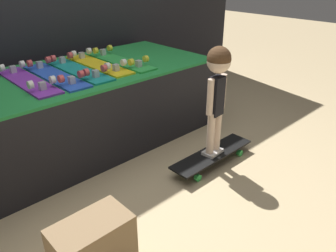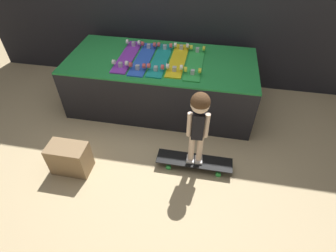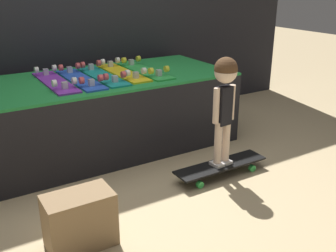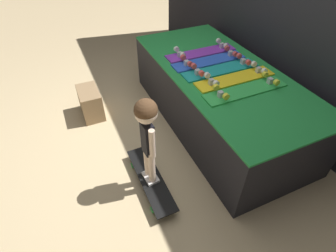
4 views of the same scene
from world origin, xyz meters
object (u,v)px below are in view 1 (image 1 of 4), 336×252
object	(u,v)px
skateboard_yellow_on_rack	(98,64)
skateboard_green_on_rack	(120,60)
skateboard_purple_on_rack	(27,80)
child	(217,82)
skateboard_on_floor	(212,155)
storage_box	(93,249)
skateboard_blue_on_rack	(55,75)
skateboard_teal_on_rack	(78,69)

from	to	relation	value
skateboard_yellow_on_rack	skateboard_green_on_rack	bearing A→B (deg)	-8.91
skateboard_green_on_rack	skateboard_yellow_on_rack	bearing A→B (deg)	171.09
skateboard_purple_on_rack	child	bearing A→B (deg)	-46.18
skateboard_green_on_rack	skateboard_on_floor	distance (m)	1.12
storage_box	skateboard_blue_on_rack	bearing A→B (deg)	68.81
storage_box	skateboard_purple_on_rack	bearing A→B (deg)	77.68
skateboard_yellow_on_rack	skateboard_green_on_rack	world-z (taller)	same
skateboard_green_on_rack	storage_box	bearing A→B (deg)	-131.22
skateboard_purple_on_rack	skateboard_on_floor	distance (m)	1.45
skateboard_green_on_rack	child	world-z (taller)	child
skateboard_blue_on_rack	skateboard_green_on_rack	distance (m)	0.59
skateboard_yellow_on_rack	child	size ratio (longest dim) A/B	0.96
skateboard_blue_on_rack	skateboard_yellow_on_rack	bearing A→B (deg)	6.01
skateboard_purple_on_rack	skateboard_green_on_rack	bearing A→B (deg)	-0.78
skateboard_purple_on_rack	skateboard_green_on_rack	xyz separation A→B (m)	(0.79, -0.01, 0.00)
storage_box	skateboard_green_on_rack	bearing A→B (deg)	48.78
skateboard_blue_on_rack	storage_box	xyz separation A→B (m)	(-0.46, -1.20, -0.49)
skateboard_purple_on_rack	skateboard_yellow_on_rack	distance (m)	0.59
skateboard_blue_on_rack	skateboard_green_on_rack	bearing A→B (deg)	1.03
skateboard_blue_on_rack	child	xyz separation A→B (m)	(0.73, -0.94, 0.01)
skateboard_purple_on_rack	skateboard_teal_on_rack	xyz separation A→B (m)	(0.40, -0.01, 0.00)
skateboard_blue_on_rack	skateboard_green_on_rack	xyz separation A→B (m)	(0.59, 0.01, 0.00)
skateboard_green_on_rack	skateboard_on_floor	bearing A→B (deg)	-82.01
skateboard_purple_on_rack	skateboard_teal_on_rack	bearing A→B (deg)	-1.28
skateboard_teal_on_rack	skateboard_yellow_on_rack	xyz separation A→B (m)	(0.20, 0.03, 0.00)
skateboard_green_on_rack	skateboard_on_floor	size ratio (longest dim) A/B	1.03
skateboard_on_floor	storage_box	bearing A→B (deg)	-167.98
skateboard_blue_on_rack	skateboard_on_floor	xyz separation A→B (m)	(0.73, -0.94, -0.57)
skateboard_blue_on_rack	skateboard_teal_on_rack	world-z (taller)	same
skateboard_purple_on_rack	storage_box	world-z (taller)	skateboard_purple_on_rack
skateboard_purple_on_rack	child	size ratio (longest dim) A/B	0.96
skateboard_on_floor	child	distance (m)	0.59
child	skateboard_purple_on_rack	bearing A→B (deg)	129.25
skateboard_yellow_on_rack	storage_box	world-z (taller)	skateboard_yellow_on_rack
skateboard_on_floor	storage_box	xyz separation A→B (m)	(-1.19, -0.25, 0.09)
skateboard_purple_on_rack	storage_box	size ratio (longest dim) A/B	2.09
skateboard_blue_on_rack	skateboard_green_on_rack	size ratio (longest dim) A/B	1.00
skateboard_yellow_on_rack	skateboard_green_on_rack	size ratio (longest dim) A/B	1.00
skateboard_yellow_on_rack	skateboard_on_floor	xyz separation A→B (m)	(0.33, -0.98, -0.57)
skateboard_purple_on_rack	skateboard_yellow_on_rack	world-z (taller)	same
skateboard_on_floor	storage_box	world-z (taller)	storage_box
child	storage_box	world-z (taller)	child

